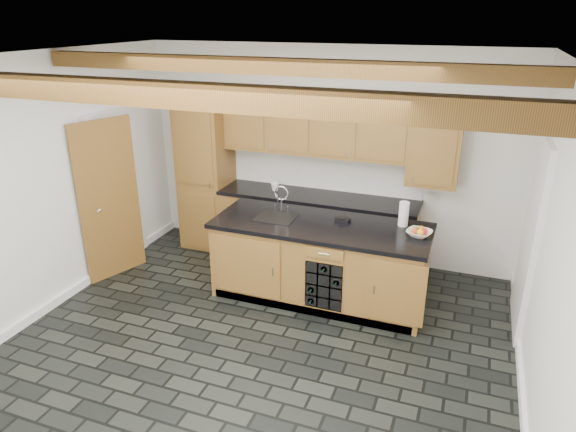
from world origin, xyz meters
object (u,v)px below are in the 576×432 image
Objects in this scene: fruit_bowl at (419,233)px; kitchen_scale at (343,219)px; paper_towel at (404,214)px; island at (320,261)px.

kitchen_scale is at bearing 171.62° from fruit_bowl.
paper_towel is at bearing 131.49° from fruit_bowl.
kitchen_scale reaches higher than island.
island is at bearing -127.74° from kitchen_scale.
fruit_bowl is (1.07, 0.05, 0.50)m from island.
island is 1.18m from fruit_bowl.
paper_towel reaches higher than island.
fruit_bowl reaches higher than island.
island is 9.52× the size of fruit_bowl.
island is 13.42× the size of kitchen_scale.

